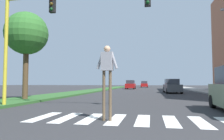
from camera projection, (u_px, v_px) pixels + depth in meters
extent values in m
plane|color=#2D2D30|center=(146.00, 91.00, 30.42)|extent=(140.00, 140.00, 0.00)
cube|color=silver|center=(44.00, 117.00, 7.58)|extent=(0.45, 2.20, 0.01)
cube|color=silver|center=(67.00, 117.00, 7.42)|extent=(0.45, 2.20, 0.01)
cube|color=silver|center=(91.00, 118.00, 7.25)|extent=(0.45, 2.20, 0.01)
cube|color=silver|center=(116.00, 119.00, 7.08)|extent=(0.45, 2.20, 0.01)
cube|color=silver|center=(143.00, 120.00, 6.92)|extent=(0.45, 2.20, 0.01)
cube|color=silver|center=(171.00, 121.00, 6.75)|extent=(0.45, 2.20, 0.01)
cube|color=silver|center=(200.00, 122.00, 6.58)|extent=(0.45, 2.20, 0.01)
cube|color=#2D5B28|center=(91.00, 91.00, 29.92)|extent=(3.17, 64.00, 0.15)
cylinder|color=#4C3823|center=(26.00, 72.00, 14.19)|extent=(0.36, 0.36, 3.64)
sphere|color=#2D6628|center=(27.00, 33.00, 14.36)|extent=(2.94, 2.94, 2.94)
cube|color=#9E9991|center=(210.00, 92.00, 26.94)|extent=(3.00, 64.00, 0.15)
cylinder|color=gold|center=(6.00, 45.00, 10.60)|extent=(0.18, 0.18, 6.00)
cube|color=black|center=(53.00, 5.00, 10.24)|extent=(0.28, 0.20, 0.80)
sphere|color=#4C380F|center=(51.00, 4.00, 10.13)|extent=(0.16, 0.16, 0.16)
sphere|color=#0F3F19|center=(51.00, 9.00, 10.11)|extent=(0.16, 0.16, 0.16)
sphere|color=#0F3F19|center=(148.00, 2.00, 9.25)|extent=(0.16, 0.16, 0.16)
cylinder|color=brown|center=(110.00, 96.00, 6.82)|extent=(0.11, 0.11, 1.65)
cylinder|color=brown|center=(104.00, 95.00, 6.87)|extent=(0.11, 0.11, 1.65)
cube|color=gray|center=(107.00, 61.00, 6.91)|extent=(0.40, 0.27, 0.62)
cylinder|color=gray|center=(114.00, 60.00, 6.85)|extent=(0.27, 0.11, 0.58)
cylinder|color=gray|center=(100.00, 61.00, 6.98)|extent=(0.27, 0.11, 0.58)
sphere|color=tan|center=(107.00, 49.00, 6.94)|extent=(0.24, 0.24, 0.22)
cylinder|color=black|center=(213.00, 101.00, 10.23)|extent=(0.24, 0.65, 0.64)
cube|color=#474C51|center=(172.00, 88.00, 24.92)|extent=(1.93, 4.26, 0.81)
cube|color=#2D333D|center=(172.00, 82.00, 25.17)|extent=(1.61, 1.95, 0.66)
cylinder|color=black|center=(182.00, 91.00, 23.17)|extent=(0.25, 0.65, 0.64)
cylinder|color=black|center=(167.00, 91.00, 23.39)|extent=(0.25, 0.65, 0.64)
cylinder|color=black|center=(177.00, 90.00, 26.41)|extent=(0.25, 0.65, 0.64)
cylinder|color=black|center=(164.00, 90.00, 26.63)|extent=(0.25, 0.65, 0.64)
cube|color=maroon|center=(131.00, 86.00, 40.71)|extent=(1.76, 4.03, 0.83)
cube|color=#2D333D|center=(130.00, 82.00, 40.56)|extent=(1.53, 1.82, 0.68)
cylinder|color=black|center=(128.00, 87.00, 42.37)|extent=(0.23, 0.64, 0.64)
cylinder|color=black|center=(135.00, 87.00, 42.06)|extent=(0.23, 0.64, 0.64)
cylinder|color=black|center=(126.00, 88.00, 39.33)|extent=(0.23, 0.64, 0.64)
cylinder|color=black|center=(134.00, 88.00, 39.02)|extent=(0.23, 0.64, 0.64)
cube|color=maroon|center=(144.00, 85.00, 55.49)|extent=(1.98, 4.56, 0.80)
cube|color=#2D333D|center=(144.00, 82.00, 55.31)|extent=(1.67, 2.09, 0.66)
cylinder|color=black|center=(141.00, 86.00, 57.37)|extent=(0.25, 0.65, 0.64)
cylinder|color=black|center=(147.00, 86.00, 57.13)|extent=(0.25, 0.65, 0.64)
cylinder|color=black|center=(141.00, 86.00, 53.82)|extent=(0.25, 0.65, 0.64)
cylinder|color=black|center=(147.00, 86.00, 53.58)|extent=(0.25, 0.65, 0.64)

